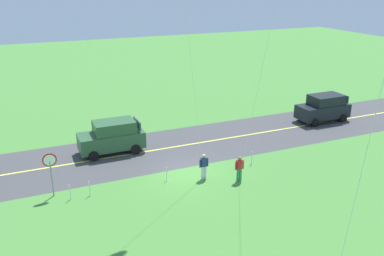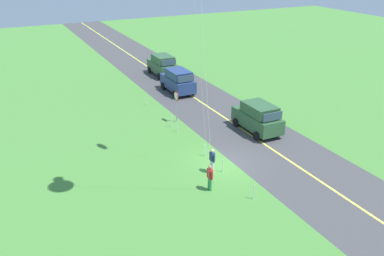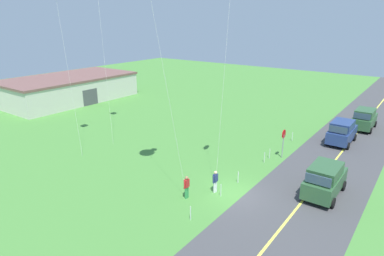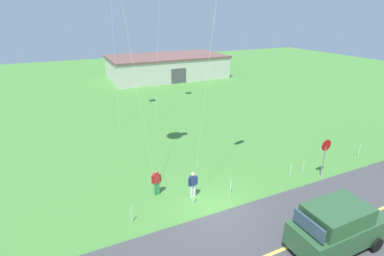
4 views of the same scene
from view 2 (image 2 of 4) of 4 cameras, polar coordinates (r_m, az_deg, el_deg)
The scene contains 15 objects.
ground_plane at distance 27.59m, azimuth 4.51°, elevation -4.91°, with size 120.00×120.00×0.10m, color #478438.
asphalt_road at distance 29.61m, azimuth 11.22°, elevation -3.13°, with size 120.00×7.00×0.00m, color #424244.
road_centre_stripe at distance 29.61m, azimuth 11.22°, elevation -3.12°, with size 120.00×0.16×0.00m, color #E5E04C.
car_suv_foreground at distance 32.14m, azimuth 8.90°, elevation 1.46°, with size 4.40×2.12×2.24m.
car_parked_east_near at distance 40.66m, azimuth -1.90°, elevation 6.41°, with size 4.40×2.12×2.24m.
car_parked_east_far at distance 46.39m, azimuth -4.03°, elevation 8.51°, with size 4.40×2.12×2.24m.
stop_sign at distance 33.34m, azimuth -2.14°, elevation 3.73°, with size 0.76×0.08×2.56m.
person_adult_near at distance 24.27m, azimuth 2.45°, elevation -6.62°, with size 0.58×0.22×1.60m.
person_adult_companion at distance 26.11m, azimuth 2.74°, elevation -4.32°, with size 0.58×0.22×1.60m.
fence_post_0 at distance 23.89m, azimuth 8.35°, elevation -8.56°, with size 0.05×0.05×0.90m, color silver.
fence_post_1 at distance 26.38m, azimuth 4.17°, elevation -5.07°, with size 0.05×0.05×0.90m, color silver.
fence_post_2 at distance 28.24m, azimuth 1.74°, elevation -3.00°, with size 0.05×0.05×0.90m, color silver.
fence_post_3 at distance 31.95m, azimuth -2.05°, elevation 0.24°, with size 0.05×0.05×0.90m, color silver.
fence_post_4 at distance 32.84m, azimuth -2.81°, elevation 0.89°, with size 0.05×0.05×0.90m, color silver.
fence_post_5 at distance 37.57m, azimuth -6.12°, elevation 3.72°, with size 0.05×0.05×0.90m, color silver.
Camera 2 is at (-20.80, 12.61, 12.97)m, focal length 39.39 mm.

